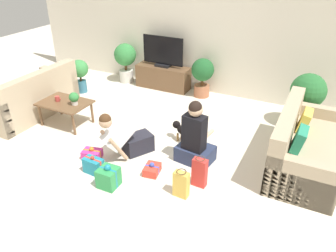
{
  "coord_description": "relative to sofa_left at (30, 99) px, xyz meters",
  "views": [
    {
      "loc": [
        2.43,
        -3.82,
        2.87
      ],
      "look_at": [
        0.49,
        0.06,
        0.45
      ],
      "focal_mm": 35.0,
      "sensor_mm": 36.0,
      "label": 1
    }
  ],
  "objects": [
    {
      "name": "dog",
      "position": [
        2.97,
        0.36,
        -0.09
      ],
      "size": [
        0.43,
        0.26,
        0.32
      ],
      "rotation": [
        0.0,
        0.0,
        4.28
      ],
      "color": "black",
      "rests_on": "ground_plane"
    },
    {
      "name": "potted_plant_corner_left",
      "position": [
        0.15,
        1.27,
        0.15
      ],
      "size": [
        0.38,
        0.38,
        0.72
      ],
      "color": "#336B84",
      "rests_on": "ground_plane"
    },
    {
      "name": "tv",
      "position": [
        1.64,
        2.29,
        0.49
      ],
      "size": [
        0.95,
        0.2,
        0.66
      ],
      "color": "black",
      "rests_on": "tv_console"
    },
    {
      "name": "sofa_right",
      "position": [
        4.83,
        0.51,
        0.0
      ],
      "size": [
        0.87,
        1.84,
        0.86
      ],
      "rotation": [
        0.0,
        0.0,
        1.57
      ],
      "color": "tan",
      "rests_on": "ground_plane"
    },
    {
      "name": "gift_bag_b",
      "position": [
        3.66,
        -0.57,
        -0.1
      ],
      "size": [
        0.2,
        0.13,
        0.44
      ],
      "rotation": [
        0.0,
        0.0,
        -0.04
      ],
      "color": "red",
      "rests_on": "ground_plane"
    },
    {
      "name": "gift_box_b",
      "position": [
        2.58,
        -1.13,
        -0.17
      ],
      "size": [
        0.26,
        0.26,
        0.34
      ],
      "rotation": [
        0.0,
        0.0,
        0.01
      ],
      "color": "#2D934C",
      "rests_on": "ground_plane"
    },
    {
      "name": "person_sitting",
      "position": [
        3.38,
        -0.08,
        0.07
      ],
      "size": [
        0.57,
        0.52,
        1.0
      ],
      "rotation": [
        0.0,
        0.0,
        3.01
      ],
      "color": "#283351",
      "rests_on": "ground_plane"
    },
    {
      "name": "gift_box_a",
      "position": [
        2.21,
        -0.98,
        -0.19
      ],
      "size": [
        0.29,
        0.18,
        0.28
      ],
      "rotation": [
        0.0,
        0.0,
        -0.07
      ],
      "color": "teal",
      "rests_on": "ground_plane"
    },
    {
      "name": "ground_plane",
      "position": [
        2.42,
        -0.07,
        -0.31
      ],
      "size": [
        16.0,
        16.0,
        0.0
      ],
      "primitive_type": "plane",
      "color": "beige"
    },
    {
      "name": "tabletop_plant",
      "position": [
        1.1,
        -0.01,
        0.25
      ],
      "size": [
        0.17,
        0.17,
        0.22
      ],
      "color": "beige",
      "rests_on": "coffee_table"
    },
    {
      "name": "gift_bag_a",
      "position": [
        3.53,
        -0.87,
        -0.12
      ],
      "size": [
        0.2,
        0.13,
        0.39
      ],
      "rotation": [
        0.0,
        0.0,
        -0.05
      ],
      "color": "#E5B74C",
      "rests_on": "ground_plane"
    },
    {
      "name": "gift_box_d",
      "position": [
        1.95,
        -0.69,
        -0.24
      ],
      "size": [
        0.32,
        0.26,
        0.19
      ],
      "rotation": [
        0.0,
        0.0,
        0.24
      ],
      "color": "#CC3389",
      "rests_on": "ground_plane"
    },
    {
      "name": "mug",
      "position": [
        0.74,
        -0.03,
        0.17
      ],
      "size": [
        0.12,
        0.08,
        0.09
      ],
      "color": "#B23D38",
      "rests_on": "coffee_table"
    },
    {
      "name": "potted_plant_corner_right",
      "position": [
        4.68,
        1.78,
        0.34
      ],
      "size": [
        0.6,
        0.6,
        0.98
      ],
      "color": "#4C4C51",
      "rests_on": "ground_plane"
    },
    {
      "name": "potted_plant_back_right",
      "position": [
        2.59,
        2.24,
        0.19
      ],
      "size": [
        0.47,
        0.47,
        0.82
      ],
      "color": "#A36042",
      "rests_on": "ground_plane"
    },
    {
      "name": "person_kneeling",
      "position": [
        2.39,
        -0.4,
        0.04
      ],
      "size": [
        0.66,
        0.83,
        0.79
      ],
      "rotation": [
        0.0,
        0.0,
        -0.52
      ],
      "color": "#23232D",
      "rests_on": "ground_plane"
    },
    {
      "name": "sofa_left",
      "position": [
        0.0,
        0.0,
        0.0
      ],
      "size": [
        0.87,
        1.84,
        0.86
      ],
      "rotation": [
        0.0,
        0.0,
        -1.57
      ],
      "color": "tan",
      "rests_on": "ground_plane"
    },
    {
      "name": "gift_box_c",
      "position": [
        2.96,
        -0.62,
        -0.25
      ],
      "size": [
        0.24,
        0.3,
        0.18
      ],
      "rotation": [
        0.0,
        0.0,
        0.16
      ],
      "color": "red",
      "rests_on": "ground_plane"
    },
    {
      "name": "tv_console",
      "position": [
        1.64,
        2.29,
        -0.06
      ],
      "size": [
        1.2,
        0.41,
        0.5
      ],
      "color": "brown",
      "rests_on": "ground_plane"
    },
    {
      "name": "wall_back",
      "position": [
        2.42,
        2.56,
        0.99
      ],
      "size": [
        8.4,
        0.06,
        2.6
      ],
      "color": "beige",
      "rests_on": "ground_plane"
    },
    {
      "name": "coffee_table",
      "position": [
        0.88,
        -0.02,
        0.07
      ],
      "size": [
        0.88,
        0.62,
        0.43
      ],
      "color": "brown",
      "rests_on": "ground_plane"
    },
    {
      "name": "potted_plant_back_left",
      "position": [
        0.69,
        2.24,
        0.25
      ],
      "size": [
        0.51,
        0.51,
        0.9
      ],
      "color": "beige",
      "rests_on": "ground_plane"
    }
  ]
}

